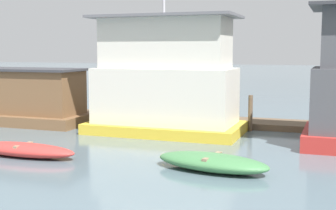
# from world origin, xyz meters

# --- Properties ---
(ground_plane) EXTENTS (200.00, 200.00, 0.00)m
(ground_plane) POSITION_xyz_m (0.00, 0.00, 0.00)
(ground_plane) COLOR slate
(dock_walkway) EXTENTS (33.80, 2.19, 0.30)m
(dock_walkway) POSITION_xyz_m (0.00, 3.02, 0.15)
(dock_walkway) COLOR brown
(dock_walkway) RESTS_ON ground_plane
(houseboat_brown) EXTENTS (7.42, 3.23, 2.85)m
(houseboat_brown) POSITION_xyz_m (-8.60, 0.13, 1.32)
(houseboat_brown) COLOR brown
(houseboat_brown) RESTS_ON ground_plane
(houseboat_yellow) EXTENTS (6.98, 3.73, 9.56)m
(houseboat_yellow) POSITION_xyz_m (-0.45, -0.09, 2.40)
(houseboat_yellow) COLOR gold
(houseboat_yellow) RESTS_ON ground_plane
(dinghy_red) EXTENTS (4.19, 1.15, 0.49)m
(dinghy_red) POSITION_xyz_m (-3.56, -6.36, 0.24)
(dinghy_red) COLOR red
(dinghy_red) RESTS_ON ground_plane
(dinghy_green) EXTENTS (3.92, 2.06, 0.54)m
(dinghy_green) POSITION_xyz_m (3.29, -5.98, 0.27)
(dinghy_green) COLOR #47844C
(dinghy_green) RESTS_ON ground_plane
(mooring_post_far_right) EXTENTS (0.21, 0.21, 1.69)m
(mooring_post_far_right) POSITION_xyz_m (3.13, 1.68, 0.84)
(mooring_post_far_right) COLOR brown
(mooring_post_far_right) RESTS_ON ground_plane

